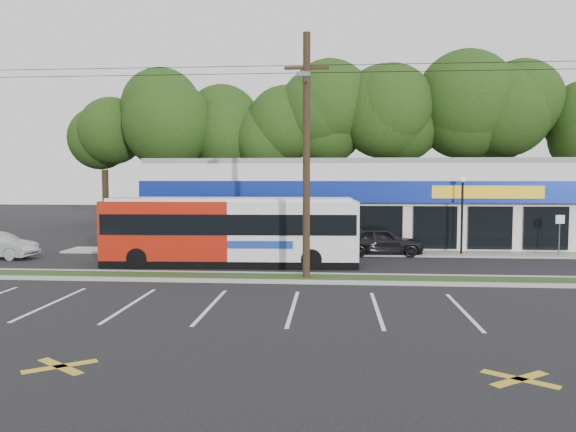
# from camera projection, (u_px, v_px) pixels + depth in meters

# --- Properties ---
(ground) EXTENTS (120.00, 120.00, 0.00)m
(ground) POSITION_uv_depth(u_px,v_px,m) (230.00, 283.00, 22.33)
(ground) COLOR black
(ground) RESTS_ON ground
(grass_strip) EXTENTS (40.00, 1.60, 0.12)m
(grass_strip) POSITION_uv_depth(u_px,v_px,m) (234.00, 277.00, 23.32)
(grass_strip) COLOR #2A3C18
(grass_strip) RESTS_ON ground
(curb_south) EXTENTS (40.00, 0.25, 0.14)m
(curb_south) POSITION_uv_depth(u_px,v_px,m) (230.00, 281.00, 22.48)
(curb_south) COLOR #9E9E93
(curb_south) RESTS_ON ground
(curb_north) EXTENTS (40.00, 0.25, 0.14)m
(curb_north) POSITION_uv_depth(u_px,v_px,m) (238.00, 274.00, 24.17)
(curb_north) COLOR #9E9E93
(curb_north) RESTS_ON ground
(sidewalk) EXTENTS (32.00, 2.20, 0.10)m
(sidewalk) POSITION_uv_depth(u_px,v_px,m) (349.00, 253.00, 30.88)
(sidewalk) COLOR #9E9E93
(sidewalk) RESTS_ON ground
(strip_mall) EXTENTS (25.00, 12.55, 5.30)m
(strip_mall) POSITION_uv_depth(u_px,v_px,m) (354.00, 200.00, 37.54)
(strip_mall) COLOR silver
(strip_mall) RESTS_ON ground
(utility_pole) EXTENTS (50.00, 2.77, 10.00)m
(utility_pole) POSITION_uv_depth(u_px,v_px,m) (302.00, 148.00, 22.65)
(utility_pole) COLOR black
(utility_pole) RESTS_ON ground
(lamp_post) EXTENTS (0.30, 0.30, 4.25)m
(lamp_post) POSITION_uv_depth(u_px,v_px,m) (462.00, 206.00, 30.03)
(lamp_post) COLOR black
(lamp_post) RESTS_ON ground
(sign_post) EXTENTS (0.45, 0.10, 2.23)m
(sign_post) POSITION_uv_depth(u_px,v_px,m) (560.00, 228.00, 29.49)
(sign_post) COLOR #59595E
(sign_post) RESTS_ON ground
(tree_line) EXTENTS (46.76, 6.76, 11.83)m
(tree_line) POSITION_uv_depth(u_px,v_px,m) (332.00, 127.00, 47.28)
(tree_line) COLOR black
(tree_line) RESTS_ON ground
(metrobus) EXTENTS (12.14, 3.05, 3.24)m
(metrobus) POSITION_uv_depth(u_px,v_px,m) (231.00, 230.00, 26.75)
(metrobus) COLOR #AA1C0D
(metrobus) RESTS_ON ground
(car_dark) EXTENTS (4.72, 2.22, 1.56)m
(car_dark) POSITION_uv_depth(u_px,v_px,m) (380.00, 241.00, 30.21)
(car_dark) COLOR black
(car_dark) RESTS_ON ground
(pedestrian_a) EXTENTS (0.69, 0.56, 1.63)m
(pedestrian_a) POSITION_uv_depth(u_px,v_px,m) (316.00, 240.00, 30.48)
(pedestrian_a) COLOR silver
(pedestrian_a) RESTS_ON ground
(pedestrian_b) EXTENTS (0.81, 0.64, 1.65)m
(pedestrian_b) POSITION_uv_depth(u_px,v_px,m) (303.00, 244.00, 28.50)
(pedestrian_b) COLOR beige
(pedestrian_b) RESTS_ON ground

